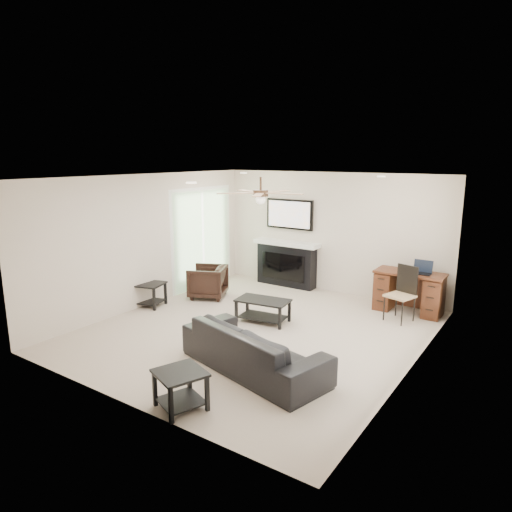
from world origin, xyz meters
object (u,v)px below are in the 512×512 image
Objects in this scene: fireplace_unit at (286,243)px; desk at (409,292)px; sofa at (254,348)px; armchair at (208,282)px; coffee_table at (263,311)px.

fireplace_unit is 2.83m from desk.
sofa is 3.02× the size of armchair.
sofa is 1.77× the size of desk.
fireplace_unit reaches higher than sofa.
fireplace_unit reaches higher than desk.
sofa is 1.84m from coffee_table.
sofa is 3.37m from armchair.
armchair is at bearing -25.84° from sofa.
coffee_table is at bearing 47.47° from armchair.
armchair is 3.89m from desk.
desk is (1.04, 3.52, 0.06)m from sofa.
sofa is 2.40× the size of coffee_table.
sofa reaches higher than coffee_table.
desk reaches higher than sofa.
sofa is at bearing -68.52° from coffee_table.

